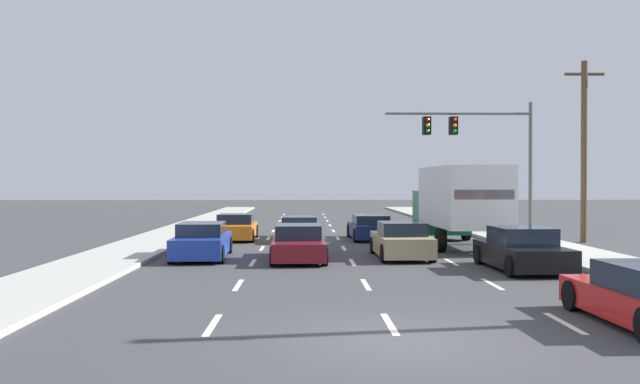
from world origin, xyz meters
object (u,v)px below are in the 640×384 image
Objects in this scene: car_blue at (202,242)px; car_navy at (370,228)px; car_black at (522,251)px; utility_pole_mid at (584,149)px; car_orange at (236,228)px; car_tan at (401,241)px; car_maroon at (298,244)px; traffic_signal_mast at (471,137)px; car_white at (300,229)px; box_truck at (458,201)px.

car_navy is at bearing 48.63° from car_blue.
car_black is 0.52× the size of utility_pole_mid.
car_tan is (6.79, -7.78, 0.03)m from car_orange.
car_maroon is 9.01m from car_navy.
car_maroon is 1.13× the size of car_navy.
car_white is at bearing -156.98° from traffic_signal_mast.
traffic_signal_mast reaches higher than car_black.
car_navy is at bearing 5.95° from car_white.
car_blue is (-0.41, -7.78, 0.03)m from car_orange.
utility_pole_mid is at bearing -53.97° from traffic_signal_mast.
car_orange is 8.92m from car_maroon.
box_truck is (6.74, -3.39, 1.44)m from car_white.
car_navy is at bearing -148.49° from traffic_signal_mast.
car_white is 0.57× the size of box_truck.
utility_pole_mid is at bearing -6.21° from car_white.
car_blue is 17.49m from traffic_signal_mast.
traffic_signal_mast is at bearing 23.02° from car_white.
utility_pole_mid is at bearing 17.68° from box_truck.
car_orange is 0.89× the size of car_blue.
car_black reaches higher than car_navy.
box_truck is at bearing 34.45° from car_maroon.
car_orange is 15.12m from car_black.
car_navy is 11.84m from car_black.
car_maroon is 8.29m from box_truck.
car_tan is (7.20, -0.01, -0.00)m from car_blue.
car_maroon reaches higher than car_orange.
car_tan reaches higher than car_blue.
car_maroon is 0.59× the size of traffic_signal_mast.
box_truck is (3.38, -3.74, 1.41)m from car_navy.
car_blue reaches higher than car_navy.
car_maroon is 7.59m from car_black.
box_truck is at bearing -26.69° from car_white.
car_tan is at bearing -63.18° from car_white.
car_blue is at bearing -93.03° from car_orange.
car_blue is 1.06× the size of car_black.
car_maroon is 15.67m from traffic_signal_mast.
car_maroon is 1.10× the size of car_tan.
car_orange is at bearing 131.71° from car_black.
car_blue is 0.97× the size of car_maroon.
utility_pole_mid reaches higher than box_truck.
utility_pole_mid is (16.00, -1.78, 3.70)m from car_orange.
car_orange is 3.07m from car_white.
car_black is (3.65, -11.26, 0.04)m from car_navy.
car_black is (3.27, -3.51, 0.01)m from car_tan.
car_navy is 10.43m from utility_pole_mid.
traffic_signal_mast is (5.37, 11.28, 4.57)m from car_tan.
car_orange is 0.49× the size of utility_pole_mid.
car_black is (0.27, -7.52, -1.37)m from box_truck.
car_maroon is at bearing -145.55° from box_truck.
car_tan is at bearing -115.45° from traffic_signal_mast.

